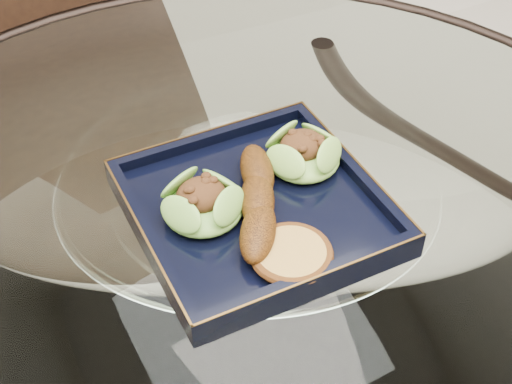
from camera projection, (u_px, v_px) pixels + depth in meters
name	position (u px, v px, depth m)	size (l,w,h in m)	color
dining_table	(249.00, 300.00, 0.94)	(1.13, 1.13, 0.77)	white
dining_chair	(59.00, 102.00, 1.26)	(0.55, 0.55, 1.08)	black
navy_plate	(256.00, 211.00, 0.82)	(0.27, 0.27, 0.02)	black
lettuce_wrap_left	(203.00, 205.00, 0.79)	(0.09, 0.09, 0.03)	#4D902A
lettuce_wrap_right	(303.00, 155.00, 0.85)	(0.09, 0.09, 0.03)	#5D9F2E
roasted_plantain	(258.00, 200.00, 0.79)	(0.18, 0.04, 0.03)	#5E3109
crumb_patty	(291.00, 255.00, 0.74)	(0.08, 0.08, 0.01)	gold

